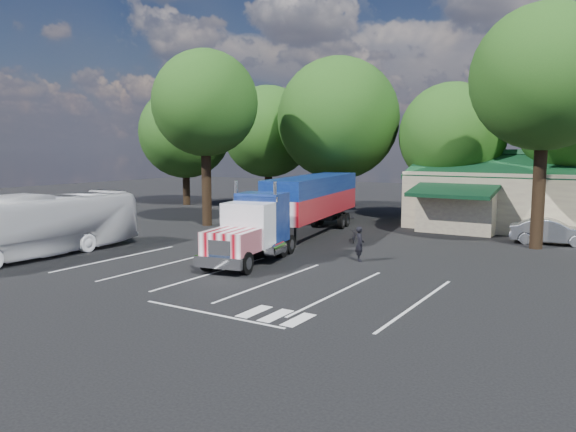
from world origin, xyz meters
The scene contains 12 objects.
ground centered at (0.00, 0.00, 0.00)m, with size 120.00×120.00×0.00m, color black.
tree_row_a centered at (-22.00, 16.50, 7.16)m, with size 9.00×9.00×11.68m.
tree_row_b centered at (-13.00, 17.80, 7.13)m, with size 8.40×8.40×11.35m.
tree_row_c centered at (-5.00, 16.20, 8.04)m, with size 10.00×10.00×13.05m.
tree_row_d centered at (4.00, 17.50, 6.58)m, with size 8.00×8.00×10.60m.
tree_near_left centered at (-10.50, 6.00, 8.81)m, with size 7.60×7.60×12.65m.
tree_near_right centered at (11.50, 8.50, 9.46)m, with size 8.00×8.00×13.50m.
semi_truck centered at (-1.27, 3.83, 2.27)m, with size 5.75×19.29×4.02m.
woman centered at (4.50, 0.00, 0.88)m, with size 0.64×0.42×1.75m, color black.
bicycle centered at (1.80, 5.15, 0.40)m, with size 0.53×1.51×0.80m, color black.
tour_bus centered at (-10.29, -8.00, 1.64)m, with size 2.76×11.81×3.29m, color silver.
silver_sedan centered at (12.00, 10.50, 0.75)m, with size 1.59×4.55×1.50m, color #A1A4A9.
Camera 1 is at (16.15, -25.50, 5.69)m, focal length 35.00 mm.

